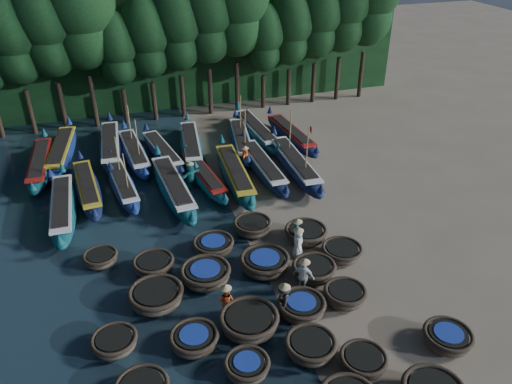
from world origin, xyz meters
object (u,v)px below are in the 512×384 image
object	(u,v)px
coracle_6	(247,366)
long_boat_12	(134,152)
fisherman_0	(298,242)
coracle_23	(252,226)
coracle_7	(311,346)
long_boat_10	(62,151)
coracle_16	(206,274)
long_boat_8	(295,164)
long_boat_17	(291,135)
fisherman_1	(297,231)
long_boat_15	(241,141)
fisherman_4	(304,275)
coracle_10	(115,342)
long_boat_7	(263,166)
coracle_14	(345,295)
coracle_18	(314,270)
long_boat_2	(88,188)
coracle_15	(156,296)
coracle_17	(265,263)
long_boat_13	(163,152)
coracle_13	(302,307)
long_boat_5	(204,177)
long_boat_16	(256,131)
long_boat_9	(40,164)
coracle_24	(306,233)
fisherman_2	(226,299)
long_boat_4	(173,187)
fisherman_3	(284,299)
long_boat_11	(111,146)
long_boat_1	(63,208)
long_boat_6	(235,174)
fisherman_6	(245,157)
long_boat_3	(123,184)
coracle_21	(154,265)
fisherman_5	(191,175)
coracle_12	(249,322)
coracle_19	(342,252)
coracle_22	(213,245)
coracle_8	(363,361)
long_boat_14	(191,145)

from	to	relation	value
coracle_6	long_boat_12	bearing A→B (deg)	96.13
fisherman_0	coracle_23	bearing A→B (deg)	48.58
coracle_7	long_boat_10	distance (m)	23.07
coracle_16	long_boat_8	size ratio (longest dim) A/B	0.29
long_boat_17	fisherman_1	distance (m)	12.93
long_boat_8	coracle_16	bearing A→B (deg)	-130.28
long_boat_15	fisherman_4	xyz separation A→B (m)	(-1.63, -15.55, 0.36)
coracle_6	coracle_7	world-z (taller)	coracle_7
coracle_10	long_boat_7	size ratio (longest dim) A/B	0.22
coracle_14	long_boat_15	xyz separation A→B (m)	(0.19, 16.82, 0.12)
coracle_18	long_boat_2	world-z (taller)	long_boat_2
coracle_15	coracle_17	xyz separation A→B (m)	(5.25, 0.76, 0.01)
long_boat_13	coracle_13	bearing A→B (deg)	-88.43
long_boat_5	long_boat_16	size ratio (longest dim) A/B	0.85
coracle_7	long_boat_9	world-z (taller)	long_boat_9
coracle_24	long_boat_13	bearing A→B (deg)	115.53
long_boat_12	fisherman_2	world-z (taller)	long_boat_12
coracle_24	long_boat_4	bearing A→B (deg)	131.16
long_boat_9	fisherman_3	distance (m)	20.06
coracle_10	long_boat_11	bearing A→B (deg)	86.73
long_boat_1	long_boat_16	bearing A→B (deg)	27.06
coracle_18	long_boat_12	xyz separation A→B (m)	(-6.69, 15.22, 0.10)
long_boat_11	long_boat_5	bearing A→B (deg)	-46.51
coracle_6	long_boat_6	bearing A→B (deg)	76.06
long_boat_12	long_boat_17	world-z (taller)	long_boat_12
long_boat_15	fisherman_6	world-z (taller)	long_boat_15
long_boat_3	coracle_13	bearing A→B (deg)	-70.36
coracle_13	coracle_21	xyz separation A→B (m)	(-5.61, 4.82, -0.02)
long_boat_2	long_boat_9	distance (m)	5.04
long_boat_17	fisherman_0	xyz separation A→B (m)	(-4.70, -12.99, 0.32)
long_boat_17	fisherman_5	world-z (taller)	fisherman_5
long_boat_3	long_boat_10	distance (m)	6.86
coracle_21	long_boat_8	size ratio (longest dim) A/B	0.25
coracle_12	fisherman_6	size ratio (longest dim) A/B	1.69
long_boat_12	fisherman_1	bearing A→B (deg)	-65.96
long_boat_4	coracle_6	bearing A→B (deg)	-92.57
long_boat_12	fisherman_4	bearing A→B (deg)	-74.34
coracle_21	long_boat_15	distance (m)	14.44
long_boat_5	coracle_21	bearing A→B (deg)	-125.71
coracle_23	long_boat_13	world-z (taller)	long_boat_13
coracle_12	coracle_19	xyz separation A→B (m)	(5.79, 3.22, -0.09)
coracle_22	fisherman_6	size ratio (longest dim) A/B	1.24
long_boat_5	long_boat_12	bearing A→B (deg)	121.32
long_boat_12	long_boat_15	world-z (taller)	long_boat_15
coracle_8	coracle_14	size ratio (longest dim) A/B	0.97
long_boat_11	long_boat_14	xyz separation A→B (m)	(5.39, -1.49, -0.03)
coracle_14	coracle_21	bearing A→B (deg)	148.45
long_boat_4	fisherman_5	bearing A→B (deg)	21.01
long_boat_6	long_boat_13	distance (m)	6.06
long_boat_10	long_boat_17	bearing A→B (deg)	-0.10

